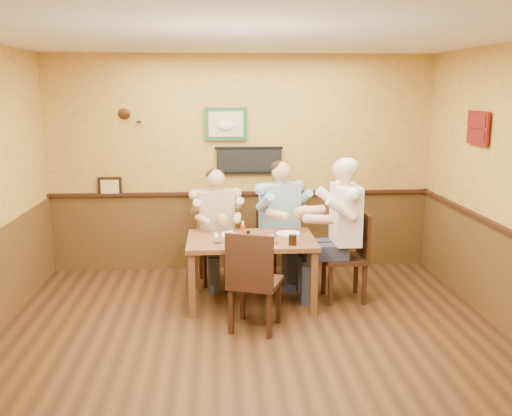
{
  "coord_description": "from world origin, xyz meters",
  "views": [
    {
      "loc": [
        -0.31,
        -4.88,
        2.36
      ],
      "look_at": [
        0.1,
        1.12,
        1.1
      ],
      "focal_mm": 40.0,
      "sensor_mm": 36.0,
      "label": 1
    }
  ],
  "objects": [
    {
      "name": "chair_back_left",
      "position": [
        -0.34,
        1.9,
        0.45
      ],
      "size": [
        0.48,
        0.48,
        0.89
      ],
      "primitive_type": null,
      "rotation": [
        0.0,
        0.0,
        0.18
      ],
      "color": "#361D11",
      "rests_on": "ground"
    },
    {
      "name": "chair_near_side",
      "position": [
        0.05,
        0.47,
        0.51
      ],
      "size": [
        0.6,
        0.6,
        1.03
      ],
      "primitive_type": null,
      "rotation": [
        0.0,
        0.0,
        2.8
      ],
      "color": "#361D11",
      "rests_on": "ground"
    },
    {
      "name": "salt_shaker",
      "position": [
        -0.18,
        1.13,
        0.8
      ],
      "size": [
        0.05,
        0.05,
        0.1
      ],
      "primitive_type": "cylinder",
      "rotation": [
        0.0,
        0.0,
        -0.33
      ],
      "color": "white",
      "rests_on": "dining_table"
    },
    {
      "name": "plate_far_left",
      "position": [
        -0.23,
        1.31,
        0.76
      ],
      "size": [
        0.31,
        0.31,
        0.02
      ],
      "primitive_type": "cylinder",
      "rotation": [
        0.0,
        0.0,
        0.39
      ],
      "color": "white",
      "rests_on": "dining_table"
    },
    {
      "name": "dining_table",
      "position": [
        0.05,
        1.17,
        0.66
      ],
      "size": [
        1.4,
        0.9,
        0.75
      ],
      "color": "brown",
      "rests_on": "ground"
    },
    {
      "name": "room",
      "position": [
        0.13,
        0.17,
        1.69
      ],
      "size": [
        5.02,
        5.03,
        2.81
      ],
      "color": "#34200F",
      "rests_on": "ground"
    },
    {
      "name": "chair_back_right",
      "position": [
        0.44,
        1.93,
        0.47
      ],
      "size": [
        0.58,
        0.58,
        0.95
      ],
      "primitive_type": null,
      "rotation": [
        0.0,
        0.0,
        0.42
      ],
      "color": "#361D11",
      "rests_on": "ground"
    },
    {
      "name": "chair_right_end",
      "position": [
        1.1,
        1.21,
        0.51
      ],
      "size": [
        0.48,
        0.48,
        1.02
      ],
      "primitive_type": null,
      "rotation": [
        0.0,
        0.0,
        -1.56
      ],
      "color": "#361D11",
      "rests_on": "ground"
    },
    {
      "name": "hot_sauce_bottle",
      "position": [
        -0.05,
        1.1,
        0.84
      ],
      "size": [
        0.05,
        0.05,
        0.19
      ],
      "primitive_type": "cylinder",
      "rotation": [
        0.0,
        0.0,
        0.21
      ],
      "color": "red",
      "rests_on": "dining_table"
    },
    {
      "name": "water_glass_mid",
      "position": [
        0.27,
        0.94,
        0.8
      ],
      "size": [
        0.07,
        0.07,
        0.11
      ],
      "primitive_type": "cylinder",
      "rotation": [
        0.0,
        0.0,
        0.04
      ],
      "color": "white",
      "rests_on": "dining_table"
    },
    {
      "name": "cola_tumbler",
      "position": [
        0.46,
        0.86,
        0.81
      ],
      "size": [
        0.1,
        0.1,
        0.11
      ],
      "primitive_type": "cylinder",
      "rotation": [
        0.0,
        0.0,
        0.19
      ],
      "color": "black",
      "rests_on": "dining_table"
    },
    {
      "name": "diner_blue_polo",
      "position": [
        0.44,
        1.93,
        0.68
      ],
      "size": [
        0.83,
        0.83,
        1.36
      ],
      "primitive_type": null,
      "rotation": [
        0.0,
        0.0,
        0.42
      ],
      "color": "#8EB4D6",
      "rests_on": "ground"
    },
    {
      "name": "plate_far_right",
      "position": [
        0.48,
        1.32,
        0.76
      ],
      "size": [
        0.35,
        0.35,
        0.02
      ],
      "primitive_type": "cylinder",
      "rotation": [
        0.0,
        0.0,
        -0.41
      ],
      "color": "white",
      "rests_on": "dining_table"
    },
    {
      "name": "diner_white_elder",
      "position": [
        1.1,
        1.21,
        0.73
      ],
      "size": [
        0.68,
        0.68,
        1.46
      ],
      "primitive_type": null,
      "rotation": [
        0.0,
        0.0,
        -1.56
      ],
      "color": "white",
      "rests_on": "ground"
    },
    {
      "name": "diner_tan_shirt",
      "position": [
        -0.34,
        1.9,
        0.64
      ],
      "size": [
        0.68,
        0.68,
        1.28
      ],
      "primitive_type": null,
      "rotation": [
        0.0,
        0.0,
        0.18
      ],
      "color": "#CEBB8D",
      "rests_on": "ground"
    },
    {
      "name": "pepper_shaker",
      "position": [
        0.01,
        1.1,
        0.8
      ],
      "size": [
        0.05,
        0.05,
        0.1
      ],
      "primitive_type": "cylinder",
      "rotation": [
        0.0,
        0.0,
        -0.31
      ],
      "color": "black",
      "rests_on": "dining_table"
    },
    {
      "name": "water_glass_left",
      "position": [
        -0.32,
        1.0,
        0.81
      ],
      "size": [
        0.09,
        0.09,
        0.13
      ],
      "primitive_type": "cylinder",
      "rotation": [
        0.0,
        0.0,
        -0.12
      ],
      "color": "white",
      "rests_on": "dining_table"
    }
  ]
}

